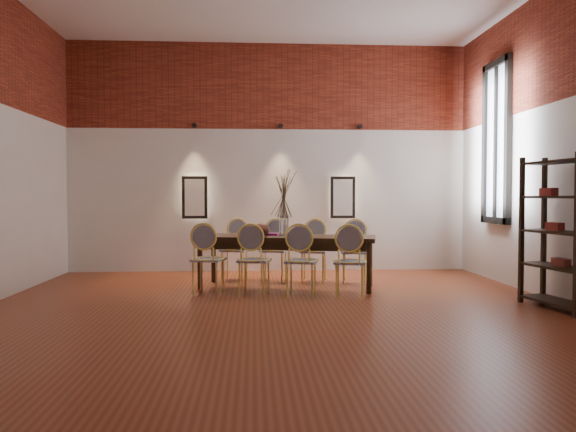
{
  "coord_description": "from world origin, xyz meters",
  "views": [
    {
      "loc": [
        -0.28,
        -6.42,
        1.32
      ],
      "look_at": [
        0.19,
        1.22,
        1.05
      ],
      "focal_mm": 35.0,
      "sensor_mm": 36.0,
      "label": 1
    }
  ],
  "objects": [
    {
      "name": "chair_near_d",
      "position": [
        0.96,
        0.74,
        0.47
      ],
      "size": [
        0.53,
        0.53,
        0.94
      ],
      "primitive_type": null,
      "rotation": [
        0.0,
        0.0,
        -0.23
      ],
      "color": "#E7D261",
      "rests_on": "floor"
    },
    {
      "name": "chair_far_a",
      "position": [
        -0.58,
        2.5,
        0.47
      ],
      "size": [
        0.53,
        0.53,
        0.94
      ],
      "primitive_type": null,
      "rotation": [
        0.0,
        0.0,
        2.91
      ],
      "color": "#E7D261",
      "rests_on": "floor"
    },
    {
      "name": "window_frame",
      "position": [
        3.44,
        2.0,
        2.15
      ],
      "size": [
        0.08,
        0.9,
        2.5
      ],
      "primitive_type": "cube",
      "color": "black",
      "rests_on": "wall_right"
    },
    {
      "name": "chair_far_c",
      "position": [
        0.65,
        2.22,
        0.47
      ],
      "size": [
        0.53,
        0.53,
        0.94
      ],
      "primitive_type": null,
      "rotation": [
        0.0,
        0.0,
        2.91
      ],
      "color": "#E7D261",
      "rests_on": "floor"
    },
    {
      "name": "spot_fixture_left",
      "position": [
        -1.3,
        3.42,
        2.55
      ],
      "size": [
        0.08,
        0.1,
        0.08
      ],
      "primitive_type": "cylinder",
      "rotation": [
        1.57,
        0.0,
        0.0
      ],
      "color": "black",
      "rests_on": "wall_back"
    },
    {
      "name": "window_mullion",
      "position": [
        3.44,
        2.0,
        2.15
      ],
      "size": [
        0.06,
        0.06,
        2.4
      ],
      "primitive_type": "cube",
      "color": "black",
      "rests_on": "wall_right"
    },
    {
      "name": "chair_near_c",
      "position": [
        0.35,
        0.88,
        0.47
      ],
      "size": [
        0.53,
        0.53,
        0.94
      ],
      "primitive_type": null,
      "rotation": [
        0.0,
        0.0,
        -0.23
      ],
      "color": "#E7D261",
      "rests_on": "floor"
    },
    {
      "name": "niche_right",
      "position": [
        1.3,
        3.45,
        1.3
      ],
      "size": [
        0.36,
        0.06,
        0.66
      ],
      "primitive_type": "cube",
      "color": "#FFEAC6",
      "rests_on": "wall_back"
    },
    {
      "name": "spot_fixture_right",
      "position": [
        1.6,
        3.42,
        2.55
      ],
      "size": [
        0.08,
        0.1,
        0.08
      ],
      "primitive_type": "cylinder",
      "rotation": [
        1.57,
        0.0,
        0.0
      ],
      "color": "black",
      "rests_on": "wall_back"
    },
    {
      "name": "chair_far_b",
      "position": [
        0.04,
        2.36,
        0.47
      ],
      "size": [
        0.53,
        0.53,
        0.94
      ],
      "primitive_type": null,
      "rotation": [
        0.0,
        0.0,
        2.91
      ],
      "color": "#E7D261",
      "rests_on": "floor"
    },
    {
      "name": "chair_near_a",
      "position": [
        -0.89,
        1.16,
        0.47
      ],
      "size": [
        0.53,
        0.53,
        0.94
      ],
      "primitive_type": null,
      "rotation": [
        0.0,
        0.0,
        -0.23
      ],
      "color": "#E7D261",
      "rests_on": "floor"
    },
    {
      "name": "dried_branches",
      "position": [
        0.16,
        1.63,
        1.35
      ],
      "size": [
        0.5,
        0.5,
        0.7
      ],
      "primitive_type": null,
      "color": "brown",
      "rests_on": "vase"
    },
    {
      "name": "shelving_rack",
      "position": [
        3.28,
        -0.1,
        0.9
      ],
      "size": [
        0.55,
        1.05,
        1.8
      ],
      "primitive_type": null,
      "rotation": [
        0.0,
        0.0,
        0.17
      ],
      "color": "black",
      "rests_on": "floor"
    },
    {
      "name": "wall_front",
      "position": [
        0.0,
        -3.55,
        2.0
      ],
      "size": [
        7.0,
        0.1,
        4.0
      ],
      "primitive_type": "cube",
      "color": "silver",
      "rests_on": "ground"
    },
    {
      "name": "spot_fixture_mid",
      "position": [
        0.2,
        3.42,
        2.55
      ],
      "size": [
        0.08,
        0.1,
        0.08
      ],
      "primitive_type": "cylinder",
      "rotation": [
        1.57,
        0.0,
        0.0
      ],
      "color": "black",
      "rests_on": "wall_back"
    },
    {
      "name": "bowl",
      "position": [
        -0.17,
        1.65,
        0.84
      ],
      "size": [
        0.24,
        0.24,
        0.18
      ],
      "primitive_type": "ellipsoid",
      "color": "#582B1B",
      "rests_on": "dining_table"
    },
    {
      "name": "chair_far_d",
      "position": [
        1.27,
        2.08,
        0.47
      ],
      "size": [
        0.53,
        0.53,
        0.94
      ],
      "primitive_type": null,
      "rotation": [
        0.0,
        0.0,
        2.91
      ],
      "color": "#E7D261",
      "rests_on": "floor"
    },
    {
      "name": "book",
      "position": [
        -0.05,
        1.77,
        0.77
      ],
      "size": [
        0.29,
        0.23,
        0.03
      ],
      "primitive_type": "cube",
      "rotation": [
        0.0,
        0.0,
        -0.23
      ],
      "color": "#841064",
      "rests_on": "dining_table"
    },
    {
      "name": "brick_band_back",
      "position": [
        0.0,
        3.48,
        3.25
      ],
      "size": [
        7.0,
        0.02,
        1.5
      ],
      "primitive_type": "cube",
      "color": "maroon",
      "rests_on": "ground"
    },
    {
      "name": "floor",
      "position": [
        0.0,
        0.0,
        -0.01
      ],
      "size": [
        7.0,
        7.0,
        0.02
      ],
      "primitive_type": "cube",
      "color": "brown",
      "rests_on": "ground"
    },
    {
      "name": "wall_back",
      "position": [
        0.0,
        3.55,
        2.0
      ],
      "size": [
        7.0,
        0.1,
        4.0
      ],
      "primitive_type": "cube",
      "color": "silver",
      "rests_on": "ground"
    },
    {
      "name": "chair_near_b",
      "position": [
        -0.27,
        1.02,
        0.47
      ],
      "size": [
        0.53,
        0.53,
        0.94
      ],
      "primitive_type": null,
      "rotation": [
        0.0,
        0.0,
        -0.23
      ],
      "color": "#E7D261",
      "rests_on": "floor"
    },
    {
      "name": "brick_band_right",
      "position": [
        3.48,
        0.0,
        3.25
      ],
      "size": [
        0.02,
        7.0,
        1.5
      ],
      "primitive_type": "cube",
      "color": "maroon",
      "rests_on": "ground"
    },
    {
      "name": "dining_table",
      "position": [
        0.19,
        1.62,
        0.38
      ],
      "size": [
        2.65,
        1.36,
        0.75
      ],
      "primitive_type": "cube",
      "rotation": [
        0.0,
        0.0,
        -0.23
      ],
      "color": "black",
      "rests_on": "floor"
    },
    {
      "name": "vase",
      "position": [
        0.16,
        1.63,
        0.9
      ],
      "size": [
        0.14,
        0.14,
        0.3
      ],
      "primitive_type": "cylinder",
      "color": "silver",
      "rests_on": "dining_table"
    },
    {
      "name": "niche_left",
      "position": [
        -1.3,
        3.45,
        1.3
      ],
      "size": [
        0.36,
        0.06,
        0.66
      ],
      "primitive_type": "cube",
      "color": "#FFEAC6",
      "rests_on": "wall_back"
    },
    {
      "name": "window_glass",
      "position": [
        3.46,
        2.0,
        2.15
      ],
      "size": [
        0.02,
        0.78,
        2.38
      ],
      "primitive_type": "cube",
      "color": "silver",
      "rests_on": "wall_right"
    }
  ]
}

